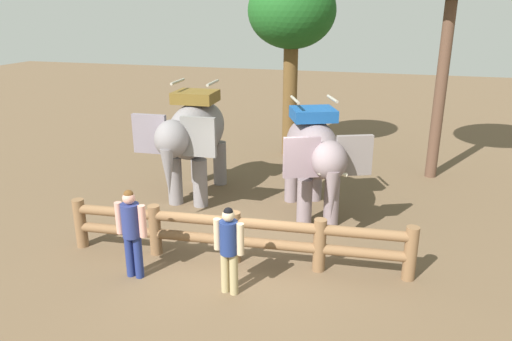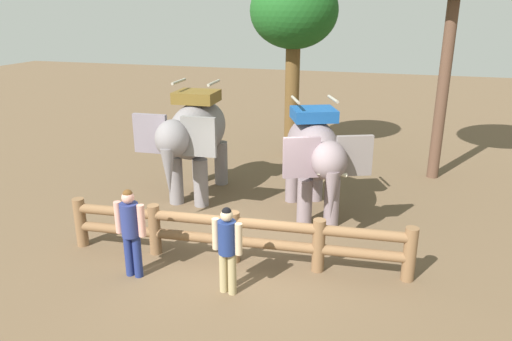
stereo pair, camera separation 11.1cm
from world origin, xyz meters
name	(u,v)px [view 2 (the right image)]	position (x,y,z in m)	size (l,w,h in m)	color
ground_plane	(236,258)	(0.00, 0.00, 0.00)	(60.00, 60.00, 0.00)	brown
log_fence	(234,233)	(0.00, -0.13, 0.60)	(6.80, 0.76, 1.05)	brown
elephant_near_left	(195,134)	(-2.08, 2.91, 1.69)	(2.00, 3.51, 3.01)	slate
elephant_center	(314,153)	(1.08, 2.49, 1.58)	(2.46, 3.34, 2.81)	slate
tourist_woman_in_black	(131,227)	(-1.61, -1.16, 1.00)	(0.61, 0.34, 1.72)	navy
tourist_man_in_blue	(227,244)	(0.26, -1.20, 0.94)	(0.57, 0.36, 1.62)	tan
tree_back_center	(294,15)	(-0.54, 7.39, 4.54)	(2.76, 2.76, 5.83)	brown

